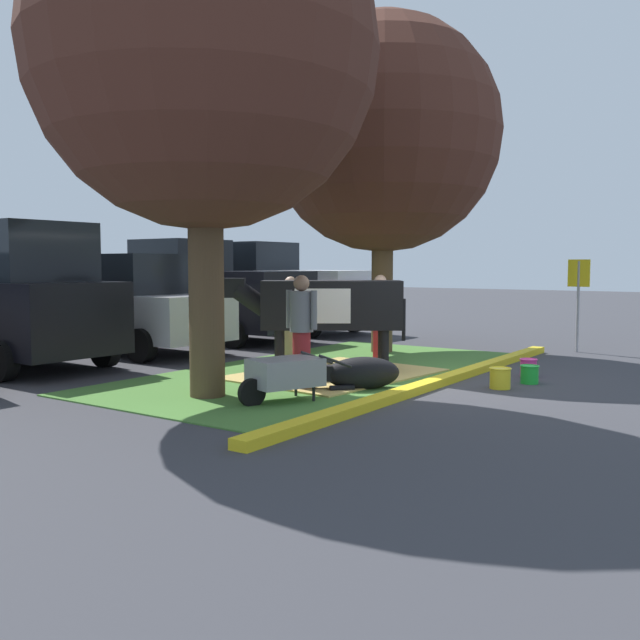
# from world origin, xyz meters

# --- Properties ---
(ground_plane) EXTENTS (80.00, 80.00, 0.00)m
(ground_plane) POSITION_xyz_m (0.00, 0.00, 0.00)
(ground_plane) COLOR #38383D
(grass_island) EXTENTS (8.16, 4.04, 0.02)m
(grass_island) POSITION_xyz_m (-0.24, 1.69, 0.01)
(grass_island) COLOR #477A33
(grass_island) RESTS_ON ground
(curb_yellow) EXTENTS (9.36, 0.24, 0.12)m
(curb_yellow) POSITION_xyz_m (-0.24, -0.48, 0.06)
(curb_yellow) COLOR yellow
(curb_yellow) RESTS_ON ground
(hay_bedding) EXTENTS (3.43, 2.71, 0.04)m
(hay_bedding) POSITION_xyz_m (-0.51, 1.30, 0.03)
(hay_bedding) COLOR tan
(hay_bedding) RESTS_ON ground
(shade_tree_left) EXTENTS (4.64, 4.64, 6.90)m
(shade_tree_left) POSITION_xyz_m (-3.03, 1.72, 4.56)
(shade_tree_left) COLOR #4C3823
(shade_tree_left) RESTS_ON ground
(shade_tree_right) EXTENTS (4.72, 4.72, 6.78)m
(shade_tree_right) POSITION_xyz_m (2.56, 2.17, 4.40)
(shade_tree_right) COLOR brown
(shade_tree_right) RESTS_ON ground
(cow_holstein) EXTENTS (2.11, 2.77, 1.59)m
(cow_holstein) POSITION_xyz_m (-0.38, 1.59, 1.13)
(cow_holstein) COLOR black
(cow_holstein) RESTS_ON ground
(calf_lying) EXTENTS (1.17, 1.14, 0.48)m
(calf_lying) POSITION_xyz_m (-1.36, 0.30, 0.24)
(calf_lying) COLOR black
(calf_lying) RESTS_ON ground
(person_handler) EXTENTS (0.34, 0.53, 1.66)m
(person_handler) POSITION_xyz_m (-1.86, 0.99, 0.89)
(person_handler) COLOR maroon
(person_handler) RESTS_ON ground
(person_visitor_near) EXTENTS (0.34, 0.53, 1.62)m
(person_visitor_near) POSITION_xyz_m (1.23, 1.46, 0.87)
(person_visitor_near) COLOR maroon
(person_visitor_near) RESTS_ON ground
(person_visitor_far) EXTENTS (0.44, 0.35, 1.59)m
(person_visitor_far) POSITION_xyz_m (0.43, 2.91, 0.85)
(person_visitor_far) COLOR #9E7F5B
(person_visitor_far) RESTS_ON ground
(wheelbarrow) EXTENTS (1.59, 1.00, 0.63)m
(wheelbarrow) POSITION_xyz_m (-2.73, 0.64, 0.39)
(wheelbarrow) COLOR gray
(wheelbarrow) RESTS_ON ground
(parking_sign) EXTENTS (0.06, 0.44, 1.91)m
(parking_sign) POSITION_xyz_m (4.93, -1.11, 1.35)
(parking_sign) COLOR #99999E
(parking_sign) RESTS_ON ground
(bucket_yellow) EXTENTS (0.32, 0.32, 0.31)m
(bucket_yellow) POSITION_xyz_m (-0.11, -1.33, 0.16)
(bucket_yellow) COLOR yellow
(bucket_yellow) RESTS_ON ground
(bucket_green) EXTENTS (0.29, 0.29, 0.28)m
(bucket_green) POSITION_xyz_m (0.57, -1.54, 0.15)
(bucket_green) COLOR green
(bucket_green) RESTS_ON ground
(bucket_pink) EXTENTS (0.29, 0.29, 0.29)m
(bucket_pink) POSITION_xyz_m (1.21, -1.32, 0.15)
(bucket_pink) COLOR #EA3893
(bucket_pink) RESTS_ON ground
(suv_black) EXTENTS (2.20, 4.64, 2.52)m
(suv_black) POSITION_xyz_m (-2.92, 6.69, 1.27)
(suv_black) COLOR black
(suv_black) RESTS_ON ground
(sedan_silver) EXTENTS (2.10, 4.44, 2.02)m
(sedan_silver) POSITION_xyz_m (-0.34, 6.48, 0.98)
(sedan_silver) COLOR silver
(sedan_silver) RESTS_ON ground
(pickup_truck_black) EXTENTS (2.32, 5.45, 2.42)m
(pickup_truck_black) POSITION_xyz_m (2.39, 6.96, 1.11)
(pickup_truck_black) COLOR black
(pickup_truck_black) RESTS_ON ground
(pickup_truck_maroon) EXTENTS (2.32, 5.45, 2.42)m
(pickup_truck_maroon) POSITION_xyz_m (5.03, 6.85, 1.11)
(pickup_truck_maroon) COLOR silver
(pickup_truck_maroon) RESTS_ON ground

